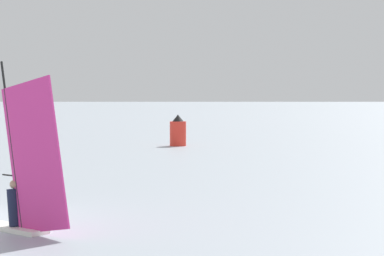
# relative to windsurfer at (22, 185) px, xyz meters

# --- Properties ---
(windsurfer) EXTENTS (3.46, 2.12, 4.39)m
(windsurfer) POSITION_rel_windsurfer_xyz_m (0.00, 0.00, 0.00)
(windsurfer) COLOR white
(windsurfer) RESTS_ON ground_plane
(channel_buoy) EXTENTS (1.18, 1.18, 2.27)m
(channel_buoy) POSITION_rel_windsurfer_xyz_m (-1.01, 31.32, -0.17)
(channel_buoy) COLOR red
(channel_buoy) RESTS_ON ground_plane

